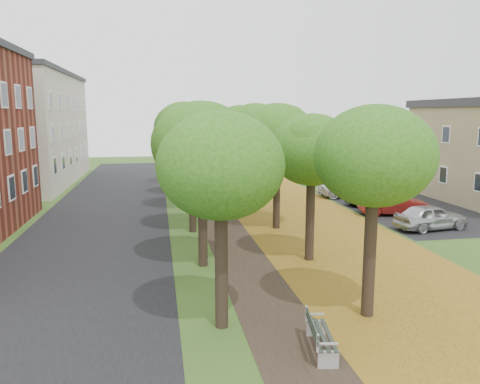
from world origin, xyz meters
name	(u,v)px	position (x,y,z in m)	size (l,w,h in m)	color
ground	(290,321)	(0.00, 0.00, 0.00)	(120.00, 120.00, 0.00)	#2D4C19
street_asphalt	(101,223)	(-7.50, 15.00, 0.00)	(8.00, 70.00, 0.01)	black
footpath	(224,218)	(0.00, 15.00, 0.00)	(3.20, 70.00, 0.01)	black
leaf_verge	(301,215)	(5.00, 15.00, 0.01)	(7.50, 70.00, 0.01)	#A5731E
parking_lot	(413,208)	(13.50, 16.00, 0.00)	(9.00, 16.00, 0.01)	black
tree_row_west	(188,136)	(-2.20, 15.00, 5.17)	(4.01, 34.01, 6.91)	black
tree_row_east	(265,136)	(2.60, 15.00, 5.17)	(4.01, 34.01, 6.91)	black
building_cream	(15,128)	(-17.00, 33.00, 5.21)	(10.30, 20.30, 10.40)	beige
bench	(319,335)	(0.26, -1.99, 0.48)	(0.86, 2.03, 0.93)	#242D27
car_silver	(431,217)	(11.17, 10.18, 0.73)	(1.71, 4.26, 1.45)	#B3B2B7
car_red	(394,204)	(11.00, 14.11, 0.73)	(1.54, 4.43, 1.46)	maroon
car_grey	(375,194)	(11.54, 17.87, 0.74)	(2.06, 5.08, 1.47)	#38393E
car_white	(352,188)	(11.03, 21.00, 0.72)	(2.40, 5.20, 1.45)	silver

